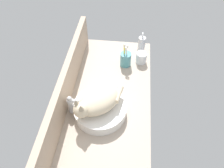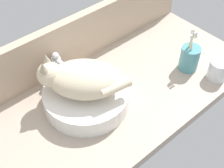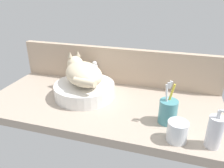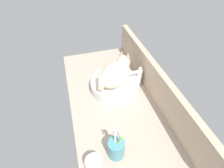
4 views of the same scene
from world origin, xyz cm
name	(u,v)px [view 3 (image 3 of 4)]	position (x,y,z in cm)	size (l,w,h in cm)	color
ground_plane	(102,105)	(0.00, 0.00, -2.00)	(116.06, 53.44, 4.00)	#B2A08E
backsplash_panel	(116,66)	(0.00, 24.92, 10.44)	(116.06, 3.60, 20.89)	tan
sink_basin	(85,90)	(-10.80, 3.18, 3.45)	(31.00, 31.00, 6.91)	white
cat	(83,73)	(-11.83, 4.09, 12.66)	(29.74, 29.65, 14.00)	beige
faucet	(94,72)	(-11.44, 18.98, 7.30)	(3.60, 11.84, 13.60)	silver
soap_dispenser	(215,132)	(48.62, -19.58, 6.24)	(5.39, 5.39, 15.50)	silver
toothbrush_cup	(168,111)	(31.99, -8.81, 5.38)	(7.65, 7.65, 18.71)	teal
water_glass	(177,132)	(36.19, -19.88, 3.57)	(7.64, 7.64, 8.02)	white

